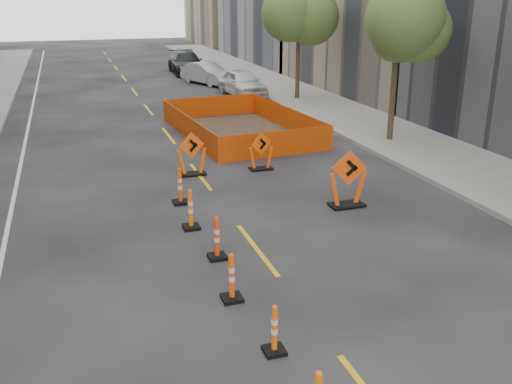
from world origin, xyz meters
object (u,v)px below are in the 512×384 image
object	(u,v)px
channelizer_6	(191,209)
chevron_sign_right	(348,179)
channelizer_3	(274,329)
parked_car_far	(186,63)
parked_car_mid	(207,73)
channelizer_5	(217,238)
chevron_sign_left	(192,154)
parked_car_near	(242,83)
chevron_sign_center	(261,151)
channelizer_4	(232,277)
channelizer_7	(180,186)

from	to	relation	value
channelizer_6	chevron_sign_right	bearing A→B (deg)	2.38
channelizer_3	parked_car_far	bearing A→B (deg)	80.65
chevron_sign_right	parked_car_mid	bearing A→B (deg)	101.91
channelizer_3	channelizer_5	world-z (taller)	channelizer_5
chevron_sign_left	parked_car_near	world-z (taller)	parked_car_near
chevron_sign_left	chevron_sign_center	world-z (taller)	chevron_sign_left
parked_car_near	parked_car_mid	distance (m)	5.06
channelizer_5	chevron_sign_left	bearing A→B (deg)	82.73
channelizer_3	parked_car_far	size ratio (longest dim) A/B	0.17
channelizer_3	channelizer_4	distance (m)	1.94
chevron_sign_left	channelizer_6	bearing A→B (deg)	-114.57
chevron_sign_left	channelizer_5	bearing A→B (deg)	-109.11
parked_car_near	parked_car_far	size ratio (longest dim) A/B	0.82
channelizer_3	channelizer_6	world-z (taller)	channelizer_6
chevron_sign_right	parked_car_mid	world-z (taller)	chevron_sign_right
chevron_sign_left	chevron_sign_right	world-z (taller)	chevron_sign_right
channelizer_3	channelizer_5	size ratio (longest dim) A/B	0.89
channelizer_6	parked_car_far	bearing A→B (deg)	78.47
chevron_sign_left	chevron_sign_center	size ratio (longest dim) A/B	1.11
channelizer_5	parked_car_far	size ratio (longest dim) A/B	0.19
channelizer_5	channelizer_6	world-z (taller)	channelizer_6
channelizer_3	chevron_sign_left	xyz separation A→B (m)	(0.82, 10.29, 0.28)
chevron_sign_center	parked_car_far	size ratio (longest dim) A/B	0.24
channelizer_4	chevron_sign_center	distance (m)	8.89
parked_car_far	channelizer_7	bearing A→B (deg)	-99.84
chevron_sign_right	chevron_sign_left	bearing A→B (deg)	145.62
parked_car_mid	chevron_sign_center	bearing A→B (deg)	-121.48
channelizer_5	channelizer_6	size ratio (longest dim) A/B	0.96
parked_car_near	channelizer_7	bearing A→B (deg)	-117.96
chevron_sign_left	parked_car_mid	xyz separation A→B (m)	(5.23, 19.27, -0.04)
channelizer_4	chevron_sign_center	bearing A→B (deg)	67.42
channelizer_5	channelizer_7	world-z (taller)	channelizer_7
parked_car_near	parked_car_mid	world-z (taller)	parked_car_near
channelizer_4	channelizer_6	world-z (taller)	channelizer_6
parked_car_near	parked_car_mid	xyz separation A→B (m)	(-0.90, 4.98, -0.06)
channelizer_6	chevron_sign_right	xyz separation A→B (m)	(4.61, 0.19, 0.29)
channelizer_6	parked_car_mid	size ratio (longest dim) A/B	0.25
chevron_sign_center	parked_car_mid	xyz separation A→B (m)	(2.84, 19.42, 0.03)
channelizer_6	chevron_sign_left	xyz separation A→B (m)	(1.02, 4.51, 0.20)
parked_car_near	channelizer_6	bearing A→B (deg)	-116.11
channelizer_5	parked_car_near	bearing A→B (deg)	71.44
channelizer_6	channelizer_7	distance (m)	1.93
channelizer_3	parked_car_mid	distance (m)	30.17
channelizer_3	chevron_sign_center	bearing A→B (deg)	72.41
channelizer_4	parked_car_near	world-z (taller)	parked_car_near
channelizer_5	parked_car_far	distance (m)	31.70
channelizer_5	channelizer_6	distance (m)	1.94
channelizer_6	parked_car_near	xyz separation A→B (m)	(7.16, 18.80, 0.22)
channelizer_6	chevron_sign_left	size ratio (longest dim) A/B	0.73
channelizer_4	parked_car_near	distance (m)	23.76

